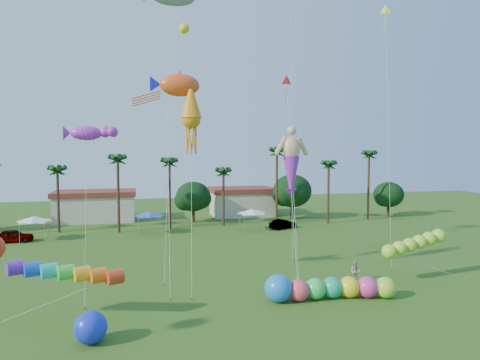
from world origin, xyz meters
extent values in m
plane|color=#285116|center=(0.00, 0.00, 0.00)|extent=(160.00, 160.00, 0.00)
cylinder|color=#3A2819|center=(-18.00, 41.00, 4.25)|extent=(0.36, 0.36, 8.50)
cylinder|color=#3A2819|center=(-10.00, 39.00, 5.00)|extent=(0.36, 0.36, 10.00)
cylinder|color=#3A2819|center=(-3.00, 40.00, 4.75)|extent=(0.36, 0.36, 9.50)
cylinder|color=#3A2819|center=(5.00, 41.00, 4.00)|extent=(0.36, 0.36, 8.00)
cylinder|color=#3A2819|center=(13.00, 40.00, 5.50)|extent=(0.36, 0.36, 11.00)
cylinder|color=#3A2819|center=(21.00, 39.00, 4.50)|extent=(0.36, 0.36, 9.00)
cylinder|color=#3A2819|center=(29.00, 41.00, 5.25)|extent=(0.36, 0.36, 10.50)
sphere|color=#113814|center=(1.00, 45.00, 4.03)|extent=(5.46, 5.46, 5.46)
sphere|color=#113814|center=(17.00, 44.00, 4.65)|extent=(6.30, 6.30, 6.30)
sphere|color=#113814|center=(34.00, 43.00, 3.72)|extent=(5.04, 5.04, 5.04)
cube|color=beige|center=(-14.00, 50.00, 2.00)|extent=(12.00, 7.00, 4.00)
cube|color=beige|center=(10.00, 50.00, 2.00)|extent=(10.00, 7.00, 4.00)
pyramid|color=white|center=(-20.00, 36.00, 2.75)|extent=(3.00, 3.00, 0.60)
pyramid|color=blue|center=(-6.00, 37.00, 2.75)|extent=(3.00, 3.00, 0.60)
pyramid|color=white|center=(8.00, 36.00, 2.75)|extent=(3.00, 3.00, 0.60)
imported|color=#4C4C54|center=(-22.34, 35.56, 0.78)|extent=(4.66, 2.08, 1.55)
imported|color=#4C4C54|center=(12.71, 36.29, 0.68)|extent=(4.36, 2.93, 1.36)
imported|color=#AE9C91|center=(10.53, 11.47, 0.86)|extent=(1.06, 1.01, 1.73)
sphere|color=#FB425D|center=(4.03, 8.12, 0.81)|extent=(1.62, 1.62, 1.62)
sphere|color=green|center=(5.40, 8.19, 0.81)|extent=(1.62, 1.62, 1.62)
sphere|color=#17A474|center=(6.75, 8.15, 0.81)|extent=(1.62, 1.62, 1.62)
sphere|color=yellow|center=(8.09, 7.94, 0.81)|extent=(1.62, 1.62, 1.62)
sphere|color=#E2359B|center=(9.40, 7.59, 0.81)|extent=(1.62, 1.62, 1.62)
sphere|color=#93D62F|center=(10.71, 7.18, 0.81)|extent=(1.62, 1.62, 1.62)
sphere|color=blue|center=(2.51, 8.31, 1.04)|extent=(2.30, 2.30, 2.07)
sphere|color=#182FDF|center=(-10.31, 4.41, 0.96)|extent=(1.91, 1.91, 1.91)
cylinder|color=red|center=(-10.88, 7.46, 2.96)|extent=(7.27, 2.71, 0.98)
cylinder|color=silver|center=(-12.81, 8.13, 1.48)|extent=(7.49, 1.37, 2.98)
ellipsoid|color=#9CDC30|center=(12.92, 10.23, 2.75)|extent=(6.59, 1.31, 1.44)
cylinder|color=silver|center=(16.52, 10.39, 1.38)|extent=(7.21, 0.34, 2.77)
cylinder|color=brown|center=(20.12, 10.55, 0.08)|extent=(0.08, 0.08, 0.16)
cylinder|color=silver|center=(5.17, 12.01, 4.96)|extent=(1.14, 4.76, 9.93)
cylinder|color=brown|center=(4.62, 9.64, 0.08)|extent=(0.08, 0.08, 0.16)
ellipsoid|color=#EF501A|center=(-3.82, 16.22, 16.82)|extent=(5.42, 2.85, 2.15)
cylinder|color=silver|center=(-4.54, 13.39, 8.41)|extent=(1.47, 5.68, 16.83)
cylinder|color=brown|center=(-5.27, 10.57, 0.08)|extent=(0.08, 0.08, 0.16)
cylinder|color=silver|center=(-4.72, 17.20, 12.75)|extent=(1.54, 5.98, 25.50)
cylinder|color=brown|center=(-5.47, 14.23, 0.08)|extent=(0.08, 0.08, 0.16)
cone|color=orange|center=(-3.02, 15.00, 13.83)|extent=(2.42, 2.42, 5.21)
cylinder|color=silver|center=(-3.35, 12.62, 6.92)|extent=(0.68, 4.79, 13.84)
cylinder|color=brown|center=(-3.68, 10.23, 0.08)|extent=(0.08, 0.08, 0.16)
ellipsoid|color=#BA2AD6|center=(-11.26, 13.87, 12.56)|extent=(4.51, 3.11, 1.60)
cylinder|color=silver|center=(-11.28, 11.98, 6.28)|extent=(0.06, 3.79, 12.57)
cylinder|color=brown|center=(-11.30, 10.10, 0.08)|extent=(0.08, 0.08, 0.16)
cone|color=red|center=(5.97, 16.46, 17.58)|extent=(1.14, 0.29, 1.13)
cylinder|color=silver|center=(5.92, 14.58, 8.79)|extent=(0.12, 3.78, 17.58)
cylinder|color=brown|center=(5.88, 12.70, 0.08)|extent=(0.08, 0.08, 0.16)
cone|color=yellow|center=(16.12, 16.72, 24.75)|extent=(1.00, 0.92, 1.12)
cylinder|color=silver|center=(15.81, 15.20, 12.38)|extent=(0.65, 3.06, 24.75)
cylinder|color=brown|center=(15.49, 13.69, 0.08)|extent=(0.08, 0.08, 0.16)
cylinder|color=silver|center=(7.29, 18.64, 14.64)|extent=(0.76, 3.19, 29.28)
cylinder|color=brown|center=(6.92, 17.06, 0.08)|extent=(0.08, 0.08, 0.16)
camera|label=1|loc=(-7.57, -21.12, 11.24)|focal=32.00mm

